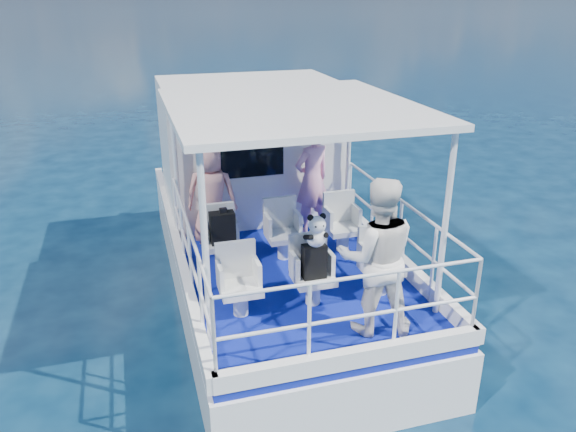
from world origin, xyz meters
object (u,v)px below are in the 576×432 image
at_px(passenger_port_fwd, 211,194).
at_px(backpack_center, 314,261).
at_px(panda, 316,230).
at_px(passenger_stbd_aft, 377,257).

xyz_separation_m(passenger_port_fwd, backpack_center, (0.87, -2.17, -0.17)).
bearing_deg(panda, passenger_port_fwd, 111.87).
xyz_separation_m(backpack_center, panda, (0.01, -0.03, 0.41)).
height_order(backpack_center, panda, panda).
bearing_deg(passenger_stbd_aft, backpack_center, -39.79).
distance_m(passenger_port_fwd, panda, 2.38).
xyz_separation_m(passenger_stbd_aft, panda, (-0.47, 0.64, 0.10)).
bearing_deg(panda, backpack_center, 115.58).
relative_size(passenger_port_fwd, panda, 3.86).
height_order(passenger_port_fwd, panda, passenger_port_fwd).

